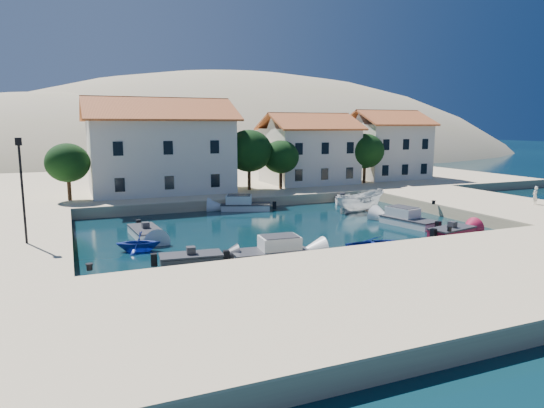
{
  "coord_description": "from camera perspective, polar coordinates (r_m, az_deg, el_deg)",
  "views": [
    {
      "loc": [
        -14.92,
        -23.46,
        7.94
      ],
      "look_at": [
        -0.83,
        10.02,
        2.0
      ],
      "focal_mm": 32.0,
      "sensor_mm": 36.0,
      "label": 1
    }
  ],
  "objects": [
    {
      "name": "bollards",
      "position": [
        33.27,
        9.94,
        -2.63
      ],
      "size": [
        29.36,
        9.56,
        0.3
      ],
      "color": "black",
      "rests_on": "ground"
    },
    {
      "name": "building_right",
      "position": [
        66.18,
        13.33,
        6.9
      ],
      "size": [
        9.45,
        8.4,
        8.8
      ],
      "color": "beige",
      "rests_on": "quay_north"
    },
    {
      "name": "trees",
      "position": [
        52.73,
        -1.15,
        5.91
      ],
      "size": [
        37.3,
        5.3,
        6.45
      ],
      "color": "#382314",
      "rests_on": "quay_north"
    },
    {
      "name": "quay_west",
      "position": [
        34.52,
        -29.09,
        -4.35
      ],
      "size": [
        8.0,
        20.0,
        1.0
      ],
      "primitive_type": "cube",
      "color": "#D1B78F",
      "rests_on": "ground"
    },
    {
      "name": "hills",
      "position": [
        154.53,
        -9.04,
        -2.53
      ],
      "size": [
        254.0,
        176.0,
        99.0
      ],
      "color": "tan",
      "rests_on": "ground"
    },
    {
      "name": "quay_east",
      "position": [
        49.29,
        23.52,
        -0.17
      ],
      "size": [
        11.0,
        20.0,
        1.0
      ],
      "primitive_type": "cube",
      "color": "#D1B78F",
      "rests_on": "ground"
    },
    {
      "name": "pedestrian",
      "position": [
        48.61,
        28.55,
        0.9
      ],
      "size": [
        0.66,
        0.51,
        1.61
      ],
      "primitive_type": "imported",
      "rotation": [
        0.0,
        0.0,
        3.37
      ],
      "color": "silver",
      "rests_on": "quay_east"
    },
    {
      "name": "cabin_cruiser_south",
      "position": [
        28.86,
        -0.28,
        -5.71
      ],
      "size": [
        4.63,
        2.29,
        1.6
      ],
      "rotation": [
        0.0,
        0.0,
        -0.09
      ],
      "color": "silver",
      "rests_on": "ground"
    },
    {
      "name": "lamppost",
      "position": [
        31.73,
        -27.38,
        2.48
      ],
      "size": [
        0.35,
        0.25,
        6.22
      ],
      "color": "black",
      "rests_on": "quay_west"
    },
    {
      "name": "motorboat_white_west",
      "position": [
        36.05,
        -14.62,
        -3.27
      ],
      "size": [
        2.17,
        4.31,
        1.25
      ],
      "rotation": [
        0.0,
        0.0,
        -1.49
      ],
      "color": "silver",
      "rests_on": "ground"
    },
    {
      "name": "quay_north",
      "position": [
        64.18,
        -7.38,
        2.55
      ],
      "size": [
        80.0,
        36.0,
        1.0
      ],
      "primitive_type": "cube",
      "color": "#D1B78F",
      "rests_on": "ground"
    },
    {
      "name": "ground",
      "position": [
        28.92,
        9.33,
        -6.78
      ],
      "size": [
        400.0,
        400.0,
        0.0
      ],
      "primitive_type": "plane",
      "color": "black",
      "rests_on": "ground"
    },
    {
      "name": "cabin_cruiser_east",
      "position": [
        40.11,
        15.79,
        -1.8
      ],
      "size": [
        2.86,
        4.97,
        1.6
      ],
      "rotation": [
        0.0,
        0.0,
        1.79
      ],
      "color": "silver",
      "rests_on": "ground"
    },
    {
      "name": "building_mid",
      "position": [
        59.03,
        4.37,
        6.62
      ],
      "size": [
        10.5,
        8.4,
        8.3
      ],
      "color": "beige",
      "rests_on": "quay_north"
    },
    {
      "name": "quay_south",
      "position": [
        24.15,
        17.03,
        -9.09
      ],
      "size": [
        52.0,
        12.0,
        1.0
      ],
      "primitive_type": "cube",
      "color": "#D1B78F",
      "rests_on": "ground"
    },
    {
      "name": "building_left",
      "position": [
        52.27,
        -13.07,
        6.85
      ],
      "size": [
        14.7,
        9.45,
        9.7
      ],
      "color": "beige",
      "rests_on": "quay_north"
    },
    {
      "name": "boat_east",
      "position": [
        45.68,
        10.3,
        -0.88
      ],
      "size": [
        5.74,
        2.9,
        2.12
      ],
      "primitive_type": "imported",
      "rotation": [
        0.0,
        0.0,
        1.73
      ],
      "color": "silver",
      "rests_on": "ground"
    },
    {
      "name": "motorboat_white_ne",
      "position": [
        50.21,
        8.26,
        0.44
      ],
      "size": [
        2.49,
        3.33,
        1.25
      ],
      "rotation": [
        0.0,
        0.0,
        1.16
      ],
      "color": "silver",
      "rests_on": "ground"
    },
    {
      "name": "cabin_cruiser_north",
      "position": [
        45.71,
        -3.11,
        -0.13
      ],
      "size": [
        5.01,
        3.55,
        1.6
      ],
      "rotation": [
        0.0,
        0.0,
        2.75
      ],
      "color": "silver",
      "rests_on": "ground"
    },
    {
      "name": "rowboat_west",
      "position": [
        32.16,
        -15.41,
        -5.35
      ],
      "size": [
        3.22,
        2.95,
        1.43
      ],
      "primitive_type": "imported",
      "rotation": [
        0.0,
        0.0,
        -1.82
      ],
      "color": "navy",
      "rests_on": "ground"
    },
    {
      "name": "motorboat_red_se",
      "position": [
        37.46,
        20.41,
        -3.08
      ],
      "size": [
        3.93,
        2.39,
        1.25
      ],
      "rotation": [
        0.0,
        0.0,
        0.22
      ],
      "color": "maroon",
      "rests_on": "ground"
    },
    {
      "name": "rowboat_south",
      "position": [
        31.9,
        12.92,
        -5.37
      ],
      "size": [
        5.07,
        3.93,
        0.97
      ],
      "primitive_type": "imported",
      "rotation": [
        0.0,
        0.0,
        1.44
      ],
      "color": "navy",
      "rests_on": "ground"
    },
    {
      "name": "motorboat_grey_sw",
      "position": [
        28.42,
        -9.49,
        -6.45
      ],
      "size": [
        3.69,
        1.94,
        1.25
      ],
      "rotation": [
        0.0,
        0.0,
        -0.11
      ],
      "color": "#2F2F34",
      "rests_on": "ground"
    }
  ]
}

